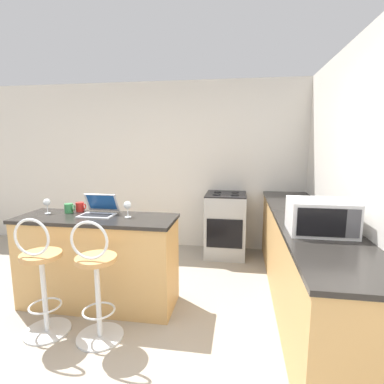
{
  "coord_description": "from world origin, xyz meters",
  "views": [
    {
      "loc": [
        0.97,
        -1.99,
        1.67
      ],
      "look_at": [
        0.36,
        1.79,
        1.03
      ],
      "focal_mm": 28.0,
      "sensor_mm": 36.0,
      "label": 1
    }
  ],
  "objects_px": {
    "bar_stool_near": "(42,279)",
    "laptop": "(99,209)",
    "microwave": "(321,217)",
    "wine_glass_tall": "(47,203)",
    "stove_range": "(226,225)",
    "mug_blue": "(306,213)",
    "mug_red": "(80,207)",
    "wine_glass_short": "(128,206)",
    "bar_stool_far": "(96,283)",
    "mug_green": "(69,208)"
  },
  "relations": [
    {
      "from": "microwave",
      "to": "stove_range",
      "type": "distance_m",
      "value": 2.09
    },
    {
      "from": "wine_glass_tall",
      "to": "mug_red",
      "type": "height_order",
      "value": "wine_glass_tall"
    },
    {
      "from": "wine_glass_tall",
      "to": "mug_red",
      "type": "xyz_separation_m",
      "value": [
        0.28,
        0.15,
        -0.07
      ]
    },
    {
      "from": "bar_stool_far",
      "to": "mug_blue",
      "type": "bearing_deg",
      "value": 24.19
    },
    {
      "from": "mug_red",
      "to": "bar_stool_far",
      "type": "bearing_deg",
      "value": -54.49
    },
    {
      "from": "mug_green",
      "to": "wine_glass_tall",
      "type": "bearing_deg",
      "value": -159.77
    },
    {
      "from": "microwave",
      "to": "wine_glass_short",
      "type": "bearing_deg",
      "value": 172.07
    },
    {
      "from": "bar_stool_far",
      "to": "mug_green",
      "type": "distance_m",
      "value": 1.03
    },
    {
      "from": "bar_stool_near",
      "to": "mug_red",
      "type": "distance_m",
      "value": 0.89
    },
    {
      "from": "microwave",
      "to": "stove_range",
      "type": "height_order",
      "value": "microwave"
    },
    {
      "from": "wine_glass_short",
      "to": "mug_green",
      "type": "relative_size",
      "value": 1.53
    },
    {
      "from": "stove_range",
      "to": "wine_glass_short",
      "type": "height_order",
      "value": "wine_glass_short"
    },
    {
      "from": "stove_range",
      "to": "wine_glass_short",
      "type": "bearing_deg",
      "value": -120.03
    },
    {
      "from": "bar_stool_far",
      "to": "laptop",
      "type": "height_order",
      "value": "laptop"
    },
    {
      "from": "bar_stool_far",
      "to": "mug_red",
      "type": "relative_size",
      "value": 10.36
    },
    {
      "from": "mug_blue",
      "to": "wine_glass_tall",
      "type": "bearing_deg",
      "value": -175.33
    },
    {
      "from": "laptop",
      "to": "wine_glass_short",
      "type": "distance_m",
      "value": 0.35
    },
    {
      "from": "bar_stool_far",
      "to": "laptop",
      "type": "relative_size",
      "value": 3.11
    },
    {
      "from": "bar_stool_far",
      "to": "bar_stool_near",
      "type": "bearing_deg",
      "value": 180.0
    },
    {
      "from": "wine_glass_short",
      "to": "mug_green",
      "type": "bearing_deg",
      "value": 172.13
    },
    {
      "from": "mug_red",
      "to": "bar_stool_near",
      "type": "bearing_deg",
      "value": -87.46
    },
    {
      "from": "microwave",
      "to": "mug_green",
      "type": "height_order",
      "value": "microwave"
    },
    {
      "from": "bar_stool_near",
      "to": "bar_stool_far",
      "type": "bearing_deg",
      "value": 0.0
    },
    {
      "from": "microwave",
      "to": "wine_glass_tall",
      "type": "relative_size",
      "value": 3.2
    },
    {
      "from": "mug_green",
      "to": "mug_blue",
      "type": "xyz_separation_m",
      "value": [
        2.43,
        0.14,
        0.0
      ]
    },
    {
      "from": "microwave",
      "to": "laptop",
      "type": "bearing_deg",
      "value": 171.64
    },
    {
      "from": "bar_stool_near",
      "to": "stove_range",
      "type": "distance_m",
      "value": 2.6
    },
    {
      "from": "bar_stool_near",
      "to": "wine_glass_short",
      "type": "distance_m",
      "value": 0.98
    },
    {
      "from": "stove_range",
      "to": "laptop",
      "type": "bearing_deg",
      "value": -129.56
    },
    {
      "from": "stove_range",
      "to": "mug_green",
      "type": "xyz_separation_m",
      "value": [
        -1.59,
        -1.47,
        0.52
      ]
    },
    {
      "from": "bar_stool_near",
      "to": "wine_glass_tall",
      "type": "bearing_deg",
      "value": 117.9
    },
    {
      "from": "laptop",
      "to": "wine_glass_tall",
      "type": "bearing_deg",
      "value": -175.77
    },
    {
      "from": "stove_range",
      "to": "mug_blue",
      "type": "bearing_deg",
      "value": -57.67
    },
    {
      "from": "laptop",
      "to": "wine_glass_short",
      "type": "bearing_deg",
      "value": -10.6
    },
    {
      "from": "stove_range",
      "to": "mug_green",
      "type": "relative_size",
      "value": 8.9
    },
    {
      "from": "bar_stool_far",
      "to": "mug_green",
      "type": "height_order",
      "value": "bar_stool_far"
    },
    {
      "from": "bar_stool_near",
      "to": "wine_glass_short",
      "type": "bearing_deg",
      "value": 45.14
    },
    {
      "from": "bar_stool_near",
      "to": "laptop",
      "type": "height_order",
      "value": "laptop"
    },
    {
      "from": "bar_stool_near",
      "to": "bar_stool_far",
      "type": "distance_m",
      "value": 0.5
    },
    {
      "from": "bar_stool_far",
      "to": "wine_glass_tall",
      "type": "height_order",
      "value": "wine_glass_tall"
    },
    {
      "from": "laptop",
      "to": "mug_green",
      "type": "relative_size",
      "value": 3.24
    },
    {
      "from": "wine_glass_short",
      "to": "mug_red",
      "type": "distance_m",
      "value": 0.64
    },
    {
      "from": "laptop",
      "to": "bar_stool_near",
      "type": "bearing_deg",
      "value": -110.48
    },
    {
      "from": "bar_stool_near",
      "to": "mug_red",
      "type": "xyz_separation_m",
      "value": [
        -0.03,
        0.75,
        0.47
      ]
    },
    {
      "from": "stove_range",
      "to": "mug_green",
      "type": "height_order",
      "value": "mug_green"
    },
    {
      "from": "microwave",
      "to": "mug_red",
      "type": "bearing_deg",
      "value": 169.96
    },
    {
      "from": "wine_glass_tall",
      "to": "mug_red",
      "type": "distance_m",
      "value": 0.33
    },
    {
      "from": "mug_blue",
      "to": "mug_red",
      "type": "bearing_deg",
      "value": -178.47
    },
    {
      "from": "microwave",
      "to": "stove_range",
      "type": "relative_size",
      "value": 0.54
    },
    {
      "from": "mug_red",
      "to": "mug_blue",
      "type": "distance_m",
      "value": 2.35
    }
  ]
}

